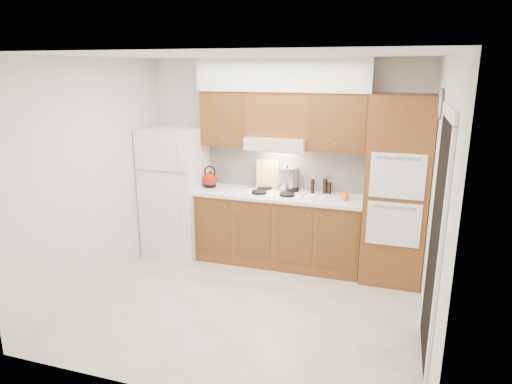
# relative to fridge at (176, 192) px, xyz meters

# --- Properties ---
(floor) EXTENTS (3.60, 3.60, 0.00)m
(floor) POSITION_rel_fridge_xyz_m (1.41, -1.14, -0.86)
(floor) COLOR #BDB8A5
(floor) RESTS_ON ground
(ceiling) EXTENTS (3.60, 3.60, 0.00)m
(ceiling) POSITION_rel_fridge_xyz_m (1.41, -1.14, 1.74)
(ceiling) COLOR white
(ceiling) RESTS_ON wall_back
(wall_back) EXTENTS (3.60, 0.02, 2.60)m
(wall_back) POSITION_rel_fridge_xyz_m (1.41, 0.36, 0.44)
(wall_back) COLOR silver
(wall_back) RESTS_ON floor
(wall_left) EXTENTS (0.02, 3.00, 2.60)m
(wall_left) POSITION_rel_fridge_xyz_m (-0.40, -1.14, 0.44)
(wall_left) COLOR silver
(wall_left) RESTS_ON floor
(wall_right) EXTENTS (0.02, 3.00, 2.60)m
(wall_right) POSITION_rel_fridge_xyz_m (3.21, -1.14, 0.44)
(wall_right) COLOR silver
(wall_right) RESTS_ON floor
(fridge) EXTENTS (0.75, 0.72, 1.72)m
(fridge) POSITION_rel_fridge_xyz_m (0.00, 0.00, 0.00)
(fridge) COLOR white
(fridge) RESTS_ON floor
(base_cabinets) EXTENTS (2.11, 0.60, 0.90)m
(base_cabinets) POSITION_rel_fridge_xyz_m (1.43, 0.06, -0.41)
(base_cabinets) COLOR brown
(base_cabinets) RESTS_ON floor
(countertop) EXTENTS (2.13, 0.62, 0.04)m
(countertop) POSITION_rel_fridge_xyz_m (1.43, 0.05, 0.06)
(countertop) COLOR white
(countertop) RESTS_ON base_cabinets
(backsplash) EXTENTS (2.11, 0.03, 0.56)m
(backsplash) POSITION_rel_fridge_xyz_m (1.43, 0.34, 0.36)
(backsplash) COLOR white
(backsplash) RESTS_ON countertop
(oven_cabinet) EXTENTS (0.70, 0.65, 2.20)m
(oven_cabinet) POSITION_rel_fridge_xyz_m (2.85, 0.03, 0.24)
(oven_cabinet) COLOR brown
(oven_cabinet) RESTS_ON floor
(upper_cab_left) EXTENTS (0.63, 0.33, 0.70)m
(upper_cab_left) POSITION_rel_fridge_xyz_m (0.69, 0.19, 0.99)
(upper_cab_left) COLOR brown
(upper_cab_left) RESTS_ON wall_back
(upper_cab_right) EXTENTS (0.73, 0.33, 0.70)m
(upper_cab_right) POSITION_rel_fridge_xyz_m (2.12, 0.19, 0.99)
(upper_cab_right) COLOR brown
(upper_cab_right) RESTS_ON wall_back
(range_hood) EXTENTS (0.75, 0.45, 0.15)m
(range_hood) POSITION_rel_fridge_xyz_m (1.38, 0.13, 0.71)
(range_hood) COLOR silver
(range_hood) RESTS_ON wall_back
(upper_cab_over_hood) EXTENTS (0.75, 0.33, 0.55)m
(upper_cab_over_hood) POSITION_rel_fridge_xyz_m (1.38, 0.19, 1.06)
(upper_cab_over_hood) COLOR brown
(upper_cab_over_hood) RESTS_ON range_hood
(soffit) EXTENTS (2.13, 0.36, 0.40)m
(soffit) POSITION_rel_fridge_xyz_m (1.43, 0.18, 1.54)
(soffit) COLOR silver
(soffit) RESTS_ON wall_back
(cooktop) EXTENTS (0.74, 0.50, 0.01)m
(cooktop) POSITION_rel_fridge_xyz_m (1.38, 0.07, 0.09)
(cooktop) COLOR white
(cooktop) RESTS_ON countertop
(doorway) EXTENTS (0.02, 0.90, 2.10)m
(doorway) POSITION_rel_fridge_xyz_m (3.19, -1.49, 0.19)
(doorway) COLOR black
(doorway) RESTS_ON floor
(wall_clock) EXTENTS (0.02, 0.30, 0.30)m
(wall_clock) POSITION_rel_fridge_xyz_m (3.19, -0.59, 1.29)
(wall_clock) COLOR #3F3833
(wall_clock) RESTS_ON wall_right
(kettle) EXTENTS (0.21, 0.21, 0.19)m
(kettle) POSITION_rel_fridge_xyz_m (0.47, 0.08, 0.19)
(kettle) COLOR maroon
(kettle) RESTS_ON countertop
(cutting_board) EXTENTS (0.30, 0.17, 0.37)m
(cutting_board) POSITION_rel_fridge_xyz_m (1.22, 0.23, 0.28)
(cutting_board) COLOR #DBB970
(cutting_board) RESTS_ON countertop
(stock_pot) EXTENTS (0.28, 0.28, 0.26)m
(stock_pot) POSITION_rel_fridge_xyz_m (1.48, 0.25, 0.24)
(stock_pot) COLOR silver
(stock_pot) RESTS_ON cooktop
(condiment_a) EXTENTS (0.07, 0.07, 0.18)m
(condiment_a) POSITION_rel_fridge_xyz_m (1.83, 0.21, 0.17)
(condiment_a) COLOR black
(condiment_a) RESTS_ON countertop
(condiment_b) EXTENTS (0.07, 0.07, 0.19)m
(condiment_b) POSITION_rel_fridge_xyz_m (1.98, 0.25, 0.18)
(condiment_b) COLOR black
(condiment_b) RESTS_ON countertop
(condiment_c) EXTENTS (0.06, 0.06, 0.15)m
(condiment_c) POSITION_rel_fridge_xyz_m (2.04, 0.24, 0.15)
(condiment_c) COLOR black
(condiment_c) RESTS_ON countertop
(orange_near) EXTENTS (0.11, 0.11, 0.09)m
(orange_near) POSITION_rel_fridge_xyz_m (2.27, 0.00, 0.12)
(orange_near) COLOR orange
(orange_near) RESTS_ON countertop
(orange_far) EXTENTS (0.11, 0.11, 0.09)m
(orange_far) POSITION_rel_fridge_xyz_m (2.24, 0.09, 0.12)
(orange_far) COLOR #D9500B
(orange_far) RESTS_ON countertop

